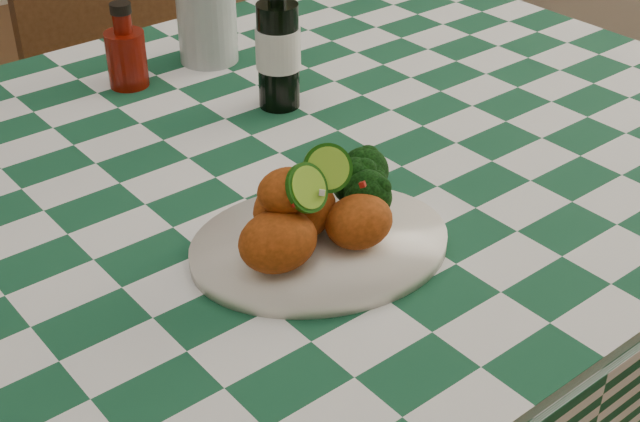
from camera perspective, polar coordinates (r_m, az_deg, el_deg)
dining_table at (r=1.39m, az=-5.65°, el=-11.93°), size 1.66×1.06×0.79m
plate at (r=1.00m, az=0.00°, el=-2.22°), size 0.35×0.32×0.02m
fried_chicken_pile at (r=0.96m, az=-0.24°, el=0.69°), size 0.17×0.12×0.11m
broccoli_side at (r=1.03m, az=3.01°, el=1.54°), size 0.08×0.08×0.06m
ketchup_bottle at (r=1.40m, az=-12.37°, el=10.32°), size 0.08×0.08×0.13m
mason_jar at (r=1.47m, az=-7.25°, el=12.03°), size 0.12×0.12×0.14m
beer_bottle at (r=1.28m, az=-2.72°, el=11.31°), size 0.08×0.08×0.22m
wooden_chair_right at (r=1.97m, az=-10.36°, el=4.13°), size 0.42×0.44×0.88m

